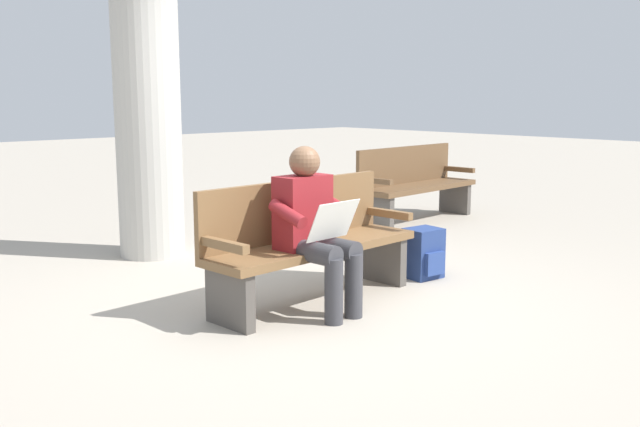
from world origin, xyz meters
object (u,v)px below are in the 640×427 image
object	(u,v)px
bench_far	(414,183)
support_pillar	(147,92)
bench_near	(308,241)
backpack	(424,254)
person_seated	(314,225)

from	to	relation	value
bench_far	support_pillar	distance (m)	3.53
bench_near	backpack	bearing A→B (deg)	168.81
backpack	bench_far	xyz separation A→B (m)	(-2.09, -1.85, 0.25)
person_seated	support_pillar	distance (m)	2.58
bench_far	support_pillar	bearing A→B (deg)	-11.85
support_pillar	backpack	bearing A→B (deg)	118.00
backpack	support_pillar	bearing A→B (deg)	-62.00
bench_near	bench_far	bearing A→B (deg)	-155.65
bench_far	support_pillar	size ratio (longest dim) A/B	0.59
person_seated	bench_near	bearing A→B (deg)	-125.71
bench_near	backpack	distance (m)	1.20
bench_far	support_pillar	world-z (taller)	support_pillar
bench_near	bench_far	size ratio (longest dim) A/B	1.00
person_seated	support_pillar	bearing A→B (deg)	-94.82
support_pillar	person_seated	bearing A→B (deg)	88.15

